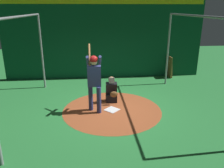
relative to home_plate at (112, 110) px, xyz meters
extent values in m
plane|color=#287A38|center=(0.00, 0.00, -0.01)|extent=(25.62, 25.62, 0.00)
cylinder|color=#9E4C28|center=(0.00, 0.00, -0.01)|extent=(3.39, 3.39, 0.01)
cube|color=white|center=(0.00, 0.00, 0.00)|extent=(0.59, 0.59, 0.01)
cylinder|color=navy|center=(0.16, -0.45, 0.44)|extent=(0.15, 0.15, 0.91)
cylinder|color=navy|center=(-0.08, -0.72, 0.44)|extent=(0.15, 0.15, 0.91)
cube|color=navy|center=(0.04, -0.59, 1.24)|extent=(0.22, 0.44, 0.68)
cylinder|color=navy|center=(-0.06, -0.39, 1.73)|extent=(0.55, 0.09, 0.42)
cylinder|color=navy|center=(-0.06, -0.78, 1.73)|extent=(0.55, 0.09, 0.42)
sphere|color=tan|center=(0.04, -0.59, 1.72)|extent=(0.24, 0.24, 0.24)
sphere|color=#A51414|center=(0.04, -0.59, 1.78)|extent=(0.26, 0.26, 0.26)
cylinder|color=olive|center=(-0.18, -0.72, 1.86)|extent=(0.54, 0.06, 0.73)
cube|color=black|center=(-0.76, 0.04, 0.14)|extent=(0.40, 0.40, 0.31)
cube|color=black|center=(-0.72, 0.04, 0.52)|extent=(0.31, 0.40, 0.49)
sphere|color=#9E704C|center=(-0.70, 0.04, 0.87)|extent=(0.23, 0.23, 0.23)
cube|color=gray|center=(-0.60, 0.04, 0.87)|extent=(0.03, 0.21, 0.21)
ellipsoid|color=brown|center=(-0.44, 0.10, 0.39)|extent=(0.12, 0.28, 0.22)
cube|color=#0F472D|center=(-3.94, 0.00, 1.87)|extent=(0.20, 9.62, 3.76)
cube|color=yellow|center=(-3.83, 0.00, 3.60)|extent=(0.03, 9.43, 0.20)
cylinder|color=gray|center=(-2.61, -2.74, 1.54)|extent=(0.08, 0.08, 3.10)
cylinder|color=gray|center=(-2.61, 2.74, 1.54)|extent=(0.08, 0.08, 3.10)
cylinder|color=gray|center=(0.00, -2.74, 3.09)|extent=(5.22, 0.07, 0.07)
cylinder|color=gray|center=(0.00, 2.74, 3.09)|extent=(5.22, 0.07, 0.07)
cube|color=olive|center=(-3.69, 3.25, 0.51)|extent=(0.70, 0.04, 1.05)
cylinder|color=tan|center=(-3.94, 3.31, 0.39)|extent=(0.06, 0.16, 0.81)
cylinder|color=black|center=(-3.82, 3.31, 0.43)|extent=(0.06, 0.14, 0.88)
cylinder|color=tan|center=(-3.70, 3.31, 0.41)|extent=(0.06, 0.21, 0.84)
cylinder|color=olive|center=(-3.58, 3.31, 0.40)|extent=(0.06, 0.15, 0.82)
cylinder|color=olive|center=(-3.46, 3.31, 0.40)|extent=(0.06, 0.13, 0.82)
camera|label=1|loc=(7.04, -0.66, 3.34)|focal=36.10mm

